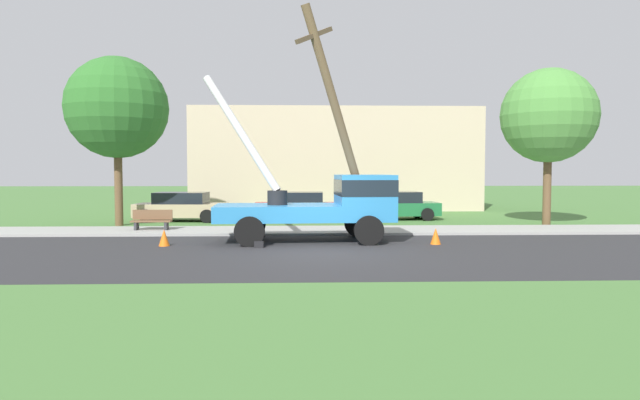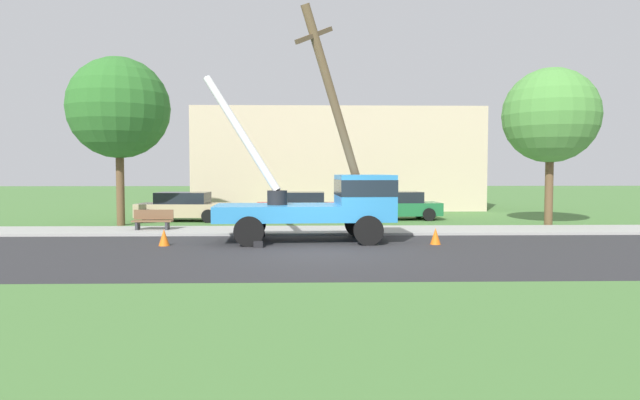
{
  "view_description": "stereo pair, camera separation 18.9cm",
  "coord_description": "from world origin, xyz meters",
  "px_view_note": "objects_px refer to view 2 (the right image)",
  "views": [
    {
      "loc": [
        -0.73,
        -16.65,
        2.51
      ],
      "look_at": [
        -0.03,
        3.41,
        1.43
      ],
      "focal_mm": 31.09,
      "sensor_mm": 36.0,
      "label": 1
    },
    {
      "loc": [
        -0.54,
        -16.65,
        2.51
      ],
      "look_at": [
        -0.03,
        3.41,
        1.43
      ],
      "focal_mm": 31.09,
      "sensor_mm": 36.0,
      "label": 2
    }
  ],
  "objects_px": {
    "parked_sedan_green": "(396,206)",
    "roadside_tree_near": "(119,108)",
    "traffic_cone_ahead": "(435,236)",
    "utility_truck": "(328,201)",
    "parked_sedan_tan": "(183,207)",
    "roadside_tree_far": "(551,116)",
    "parked_sedan_red": "(300,206)",
    "traffic_cone_behind": "(164,237)",
    "leaning_utility_pole": "(340,123)",
    "park_bench": "(153,221)"
  },
  "relations": [
    {
      "from": "leaning_utility_pole",
      "to": "roadside_tree_far",
      "type": "height_order",
      "value": "leaning_utility_pole"
    },
    {
      "from": "parked_sedan_green",
      "to": "roadside_tree_near",
      "type": "height_order",
      "value": "roadside_tree_near"
    },
    {
      "from": "traffic_cone_behind",
      "to": "park_bench",
      "type": "bearing_deg",
      "value": 109.86
    },
    {
      "from": "parked_sedan_red",
      "to": "leaning_utility_pole",
      "type": "bearing_deg",
      "value": -77.59
    },
    {
      "from": "traffic_cone_behind",
      "to": "traffic_cone_ahead",
      "type": "bearing_deg",
      "value": 0.72
    },
    {
      "from": "parked_sedan_tan",
      "to": "roadside_tree_near",
      "type": "relative_size",
      "value": 0.59
    },
    {
      "from": "leaning_utility_pole",
      "to": "traffic_cone_ahead",
      "type": "height_order",
      "value": "leaning_utility_pole"
    },
    {
      "from": "utility_truck",
      "to": "parked_sedan_red",
      "type": "xyz_separation_m",
      "value": [
        -1.09,
        8.25,
        -0.7
      ]
    },
    {
      "from": "parked_sedan_red",
      "to": "parked_sedan_tan",
      "type": "bearing_deg",
      "value": -177.3
    },
    {
      "from": "leaning_utility_pole",
      "to": "utility_truck",
      "type": "bearing_deg",
      "value": -115.17
    },
    {
      "from": "traffic_cone_ahead",
      "to": "parked_sedan_tan",
      "type": "distance_m",
      "value": 13.79
    },
    {
      "from": "utility_truck",
      "to": "park_bench",
      "type": "relative_size",
      "value": 4.3
    },
    {
      "from": "parked_sedan_green",
      "to": "roadside_tree_near",
      "type": "distance_m",
      "value": 14.06
    },
    {
      "from": "roadside_tree_near",
      "to": "roadside_tree_far",
      "type": "xyz_separation_m",
      "value": [
        19.42,
        -0.6,
        -0.35
      ]
    },
    {
      "from": "parked_sedan_red",
      "to": "roadside_tree_near",
      "type": "xyz_separation_m",
      "value": [
        -8.11,
        -2.43,
        4.59
      ]
    },
    {
      "from": "park_bench",
      "to": "roadside_tree_far",
      "type": "relative_size",
      "value": 0.23
    },
    {
      "from": "park_bench",
      "to": "roadside_tree_far",
      "type": "distance_m",
      "value": 17.93
    },
    {
      "from": "traffic_cone_ahead",
      "to": "roadside_tree_near",
      "type": "height_order",
      "value": "roadside_tree_near"
    },
    {
      "from": "utility_truck",
      "to": "roadside_tree_far",
      "type": "xyz_separation_m",
      "value": [
        10.22,
        5.21,
        3.54
      ]
    },
    {
      "from": "roadside_tree_far",
      "to": "parked_sedan_green",
      "type": "bearing_deg",
      "value": 152.86
    },
    {
      "from": "parked_sedan_green",
      "to": "roadside_tree_near",
      "type": "relative_size",
      "value": 0.6
    },
    {
      "from": "parked_sedan_red",
      "to": "roadside_tree_near",
      "type": "distance_m",
      "value": 9.63
    },
    {
      "from": "traffic_cone_ahead",
      "to": "roadside_tree_near",
      "type": "relative_size",
      "value": 0.07
    },
    {
      "from": "parked_sedan_green",
      "to": "parked_sedan_red",
      "type": "bearing_deg",
      "value": -177.11
    },
    {
      "from": "parked_sedan_red",
      "to": "roadside_tree_far",
      "type": "distance_m",
      "value": 12.45
    },
    {
      "from": "utility_truck",
      "to": "parked_sedan_tan",
      "type": "height_order",
      "value": "utility_truck"
    },
    {
      "from": "leaning_utility_pole",
      "to": "roadside_tree_near",
      "type": "distance_m",
      "value": 10.85
    },
    {
      "from": "parked_sedan_green",
      "to": "park_bench",
      "type": "relative_size",
      "value": 2.83
    },
    {
      "from": "leaning_utility_pole",
      "to": "traffic_cone_behind",
      "type": "distance_m",
      "value": 7.51
    },
    {
      "from": "traffic_cone_ahead",
      "to": "parked_sedan_green",
      "type": "distance_m",
      "value": 9.5
    },
    {
      "from": "traffic_cone_behind",
      "to": "roadside_tree_near",
      "type": "relative_size",
      "value": 0.07
    },
    {
      "from": "utility_truck",
      "to": "parked_sedan_green",
      "type": "bearing_deg",
      "value": 65.8
    },
    {
      "from": "parked_sedan_red",
      "to": "parked_sedan_green",
      "type": "relative_size",
      "value": 0.98
    },
    {
      "from": "parked_sedan_red",
      "to": "parked_sedan_green",
      "type": "distance_m",
      "value": 4.91
    },
    {
      "from": "parked_sedan_tan",
      "to": "parked_sedan_red",
      "type": "xyz_separation_m",
      "value": [
        5.76,
        0.27,
        0.0
      ]
    },
    {
      "from": "roadside_tree_far",
      "to": "traffic_cone_ahead",
      "type": "bearing_deg",
      "value": -136.81
    },
    {
      "from": "parked_sedan_tan",
      "to": "traffic_cone_ahead",
      "type": "bearing_deg",
      "value": -40.61
    },
    {
      "from": "leaning_utility_pole",
      "to": "traffic_cone_ahead",
      "type": "bearing_deg",
      "value": -33.31
    },
    {
      "from": "roadside_tree_near",
      "to": "leaning_utility_pole",
      "type": "bearing_deg",
      "value": -26.17
    },
    {
      "from": "traffic_cone_behind",
      "to": "parked_sedan_tan",
      "type": "height_order",
      "value": "parked_sedan_tan"
    },
    {
      "from": "parked_sedan_tan",
      "to": "roadside_tree_far",
      "type": "relative_size",
      "value": 0.63
    },
    {
      "from": "parked_sedan_red",
      "to": "roadside_tree_near",
      "type": "height_order",
      "value": "roadside_tree_near"
    },
    {
      "from": "utility_truck",
      "to": "roadside_tree_near",
      "type": "bearing_deg",
      "value": 147.7
    },
    {
      "from": "roadside_tree_near",
      "to": "parked_sedan_green",
      "type": "bearing_deg",
      "value": 11.63
    },
    {
      "from": "utility_truck",
      "to": "roadside_tree_near",
      "type": "distance_m",
      "value": 11.56
    },
    {
      "from": "traffic_cone_ahead",
      "to": "park_bench",
      "type": "relative_size",
      "value": 0.35
    },
    {
      "from": "parked_sedan_green",
      "to": "park_bench",
      "type": "distance_m",
      "value": 12.1
    },
    {
      "from": "utility_truck",
      "to": "traffic_cone_ahead",
      "type": "distance_m",
      "value": 3.91
    },
    {
      "from": "roadside_tree_far",
      "to": "traffic_cone_behind",
      "type": "bearing_deg",
      "value": -158.09
    },
    {
      "from": "traffic_cone_ahead",
      "to": "parked_sedan_green",
      "type": "bearing_deg",
      "value": 88.75
    }
  ]
}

